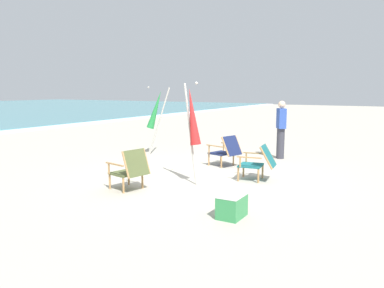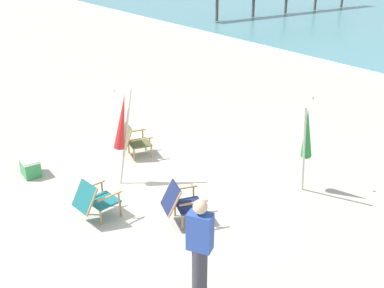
% 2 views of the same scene
% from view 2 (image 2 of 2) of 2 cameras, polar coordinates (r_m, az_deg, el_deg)
% --- Properties ---
extents(ground_plane, '(80.00, 80.00, 0.00)m').
position_cam_2_polar(ground_plane, '(9.34, -5.53, -6.21)').
color(ground_plane, '#B7AF9E').
extents(beach_chair_back_left, '(0.68, 0.84, 0.78)m').
position_cam_2_polar(beach_chair_back_left, '(8.46, -12.24, -6.84)').
color(beach_chair_back_left, '#196066').
rests_on(beach_chair_back_left, ground).
extents(beach_chair_front_right, '(0.75, 0.87, 0.79)m').
position_cam_2_polar(beach_chair_front_right, '(8.18, -1.38, -7.38)').
color(beach_chair_front_right, '#19234C').
rests_on(beach_chair_front_right, ground).
extents(beach_chair_far_center, '(0.70, 0.78, 0.82)m').
position_cam_2_polar(beach_chair_far_center, '(10.78, -7.45, 0.51)').
color(beach_chair_far_center, '#515B33').
rests_on(beach_chair_far_center, ground).
extents(umbrella_furled_green, '(0.47, 0.68, 2.04)m').
position_cam_2_polar(umbrella_furled_green, '(8.96, 14.37, 1.23)').
color(umbrella_furled_green, '#B7B2A8').
rests_on(umbrella_furled_green, ground).
extents(umbrella_furled_red, '(0.32, 0.47, 2.10)m').
position_cam_2_polar(umbrella_furled_red, '(9.23, -8.89, 2.69)').
color(umbrella_furled_red, '#B7B2A8').
rests_on(umbrella_furled_red, ground).
extents(person_near_chairs, '(0.39, 0.35, 1.63)m').
position_cam_2_polar(person_near_chairs, '(6.33, 1.00, -13.32)').
color(person_near_chairs, '#383842').
rests_on(person_near_chairs, ground).
extents(cooler_box, '(0.49, 0.35, 0.40)m').
position_cam_2_polar(cooler_box, '(10.52, -19.85, -2.77)').
color(cooler_box, '#338C4C').
rests_on(cooler_box, ground).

